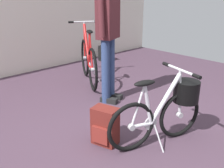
# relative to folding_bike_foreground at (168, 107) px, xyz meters

# --- Properties ---
(ground_plane) EXTENTS (7.47, 7.47, 0.00)m
(ground_plane) POSITION_rel_folding_bike_foreground_xyz_m (-0.38, 0.29, -0.37)
(ground_plane) COLOR #473342
(folding_bike_foreground) EXTENTS (1.04, 0.52, 0.77)m
(folding_bike_foreground) POSITION_rel_folding_bike_foreground_xyz_m (0.00, 0.00, 0.00)
(folding_bike_foreground) COLOR black
(folding_bike_foreground) RESTS_ON ground_plane
(display_bike_left) EXTENTS (0.76, 1.26, 0.98)m
(display_bike_left) POSITION_rel_folding_bike_foreground_xyz_m (0.53, 1.94, -0.00)
(display_bike_left) COLOR black
(display_bike_left) RESTS_ON ground_plane
(visitor_near_wall) EXTENTS (0.50, 0.35, 1.80)m
(visitor_near_wall) POSITION_rel_folding_bike_foreground_xyz_m (0.27, 1.16, 0.68)
(visitor_near_wall) COLOR navy
(visitor_near_wall) RESTS_ON ground_plane
(backpack_on_floor) EXTENTS (0.20, 0.26, 0.33)m
(backpack_on_floor) POSITION_rel_folding_bike_foreground_xyz_m (1.64, 2.78, -0.21)
(backpack_on_floor) COLOR black
(backpack_on_floor) RESTS_ON ground_plane
(handbag_on_floor) EXTENTS (0.24, 0.29, 0.39)m
(handbag_on_floor) POSITION_rel_folding_bike_foreground_xyz_m (-0.50, 0.38, -0.18)
(handbag_on_floor) COLOR maroon
(handbag_on_floor) RESTS_ON ground_plane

